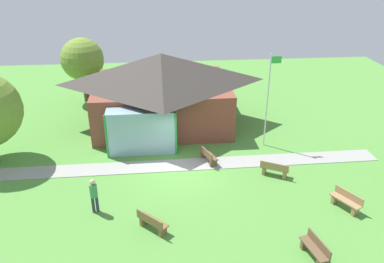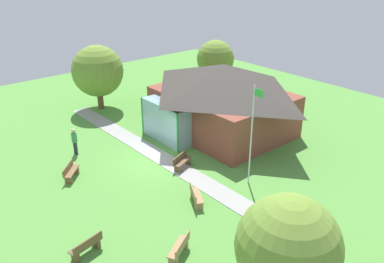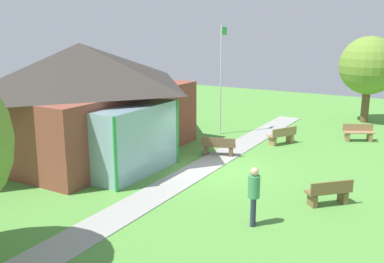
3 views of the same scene
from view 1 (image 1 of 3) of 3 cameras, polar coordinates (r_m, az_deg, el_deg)
ground_plane at (r=21.30m, az=-1.70°, el=-5.60°), size 44.00×44.00×0.00m
pavilion at (r=25.78m, az=-4.56°, el=6.28°), size 9.73×8.55×4.87m
footpath at (r=21.68m, az=-1.78°, el=-4.95°), size 22.56×1.53×0.03m
flagpole at (r=22.99m, az=11.17°, el=5.01°), size 0.64×0.08×5.68m
bench_front_right at (r=16.44m, az=17.68°, el=-16.18°), size 0.74×1.56×0.84m
bench_front_center at (r=17.04m, az=-5.90°, el=-13.18°), size 1.38×1.36×0.84m
bench_lawn_far_right at (r=19.54m, az=21.76°, el=-9.47°), size 1.10×1.53×0.84m
bench_rear_near_path at (r=21.80m, az=2.35°, el=-3.60°), size 0.93×1.56×0.84m
bench_mid_right at (r=20.99m, az=12.06°, el=-5.46°), size 1.53×1.11×0.84m
visitor_strolling_lawn at (r=18.14m, az=-14.27°, el=-8.80°), size 0.34×0.34×1.74m
tree_behind_pavilion_left at (r=30.74m, az=-15.85°, el=10.15°), size 3.21×3.21×4.96m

